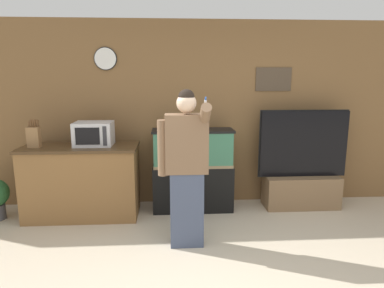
# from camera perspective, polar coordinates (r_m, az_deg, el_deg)

# --- Properties ---
(wall_back_paneled) EXTENTS (10.00, 0.08, 2.60)m
(wall_back_paneled) POSITION_cam_1_polar(r_m,az_deg,el_deg) (4.93, 1.79, 5.03)
(wall_back_paneled) COLOR brown
(wall_back_paneled) RESTS_ON ground_plane
(counter_island) EXTENTS (1.48, 0.64, 0.95)m
(counter_island) POSITION_cam_1_polar(r_m,az_deg,el_deg) (4.74, -17.83, -5.94)
(counter_island) COLOR brown
(counter_island) RESTS_ON ground_plane
(microwave) EXTENTS (0.48, 0.38, 0.30)m
(microwave) POSITION_cam_1_polar(r_m,az_deg,el_deg) (4.60, -16.04, 1.66)
(microwave) COLOR silver
(microwave) RESTS_ON counter_island
(knife_block) EXTENTS (0.15, 0.11, 0.36)m
(knife_block) POSITION_cam_1_polar(r_m,az_deg,el_deg) (4.72, -24.86, 1.13)
(knife_block) COLOR olive
(knife_block) RESTS_ON counter_island
(aquarium_on_stand) EXTENTS (1.09, 0.38, 1.13)m
(aquarium_on_stand) POSITION_cam_1_polar(r_m,az_deg,el_deg) (4.71, 0.14, -4.37)
(aquarium_on_stand) COLOR black
(aquarium_on_stand) RESTS_ON ground_plane
(tv_on_stand) EXTENTS (1.25, 0.40, 1.39)m
(tv_on_stand) POSITION_cam_1_polar(r_m,az_deg,el_deg) (5.10, 17.77, -5.61)
(tv_on_stand) COLOR brown
(tv_on_stand) RESTS_ON ground_plane
(person_standing) EXTENTS (0.54, 0.41, 1.71)m
(person_standing) POSITION_cam_1_polar(r_m,az_deg,el_deg) (3.65, -1.04, -3.83)
(person_standing) COLOR #424C66
(person_standing) RESTS_ON ground_plane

